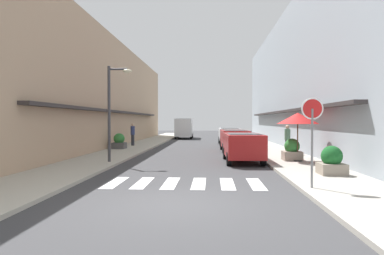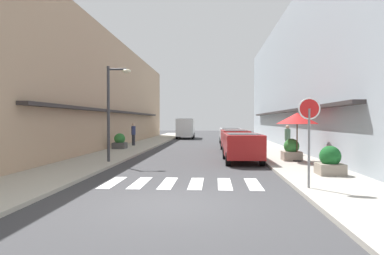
{
  "view_description": "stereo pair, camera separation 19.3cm",
  "coord_description": "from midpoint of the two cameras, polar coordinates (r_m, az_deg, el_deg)",
  "views": [
    {
      "loc": [
        0.88,
        -8.48,
        2.11
      ],
      "look_at": [
        -0.32,
        12.75,
        1.69
      ],
      "focal_mm": 31.75,
      "sensor_mm": 36.0,
      "label": 1
    },
    {
      "loc": [
        1.08,
        -8.47,
        2.11
      ],
      "look_at": [
        -0.32,
        12.75,
        1.69
      ],
      "focal_mm": 31.75,
      "sensor_mm": 36.0,
      "label": 2
    }
  ],
  "objects": [
    {
      "name": "ground_plane",
      "position": [
        25.65,
        1.56,
        -3.58
      ],
      "size": [
        93.85,
        93.85,
        0.0
      ],
      "primitive_type": "plane",
      "color": "#38383A"
    },
    {
      "name": "sidewalk_left",
      "position": [
        26.32,
        -9.46,
        -3.35
      ],
      "size": [
        2.99,
        59.72,
        0.12
      ],
      "primitive_type": "cube",
      "color": "#ADA899",
      "rests_on": "ground_plane"
    },
    {
      "name": "sidewalk_right",
      "position": [
        25.94,
        12.74,
        -3.43
      ],
      "size": [
        2.99,
        59.72,
        0.12
      ],
      "primitive_type": "cube",
      "color": "#9E998E",
      "rests_on": "ground_plane"
    },
    {
      "name": "building_row_left",
      "position": [
        28.57,
        -16.81,
        5.46
      ],
      "size": [
        5.5,
        40.39,
        8.58
      ],
      "color": "tan",
      "rests_on": "ground_plane"
    },
    {
      "name": "building_row_right",
      "position": [
        28.04,
        20.57,
        7.58
      ],
      "size": [
        5.5,
        40.39,
        10.59
      ],
      "color": "#939EA8",
      "rests_on": "ground_plane"
    },
    {
      "name": "crosswalk",
      "position": [
        11.55,
        -1.19,
        -9.36
      ],
      "size": [
        5.2,
        2.2,
        0.01
      ],
      "color": "silver",
      "rests_on": "ground_plane"
    },
    {
      "name": "parked_car_near",
      "position": [
        17.37,
        8.72,
        -2.8
      ],
      "size": [
        1.88,
        4.25,
        1.47
      ],
      "color": "maroon",
      "rests_on": "ground_plane"
    },
    {
      "name": "parked_car_mid",
      "position": [
        23.55,
        7.42,
        -1.77
      ],
      "size": [
        1.9,
        4.19,
        1.47
      ],
      "color": "maroon",
      "rests_on": "ground_plane"
    },
    {
      "name": "parked_car_far",
      "position": [
        30.19,
        6.61,
        -1.13
      ],
      "size": [
        1.85,
        4.33,
        1.47
      ],
      "color": "silver",
      "rests_on": "ground_plane"
    },
    {
      "name": "delivery_van",
      "position": [
        40.5,
        -0.94,
        0.14
      ],
      "size": [
        2.11,
        5.45,
        2.37
      ],
      "color": "silver",
      "rests_on": "ground_plane"
    },
    {
      "name": "round_street_sign",
      "position": [
        10.63,
        19.58,
        1.39
      ],
      "size": [
        0.65,
        0.07,
        2.67
      ],
      "color": "slate",
      "rests_on": "sidewalk_right"
    },
    {
      "name": "street_lamp",
      "position": [
        16.97,
        -12.89,
        4.14
      ],
      "size": [
        1.19,
        0.28,
        4.64
      ],
      "color": "#38383D",
      "rests_on": "sidewalk_left"
    },
    {
      "name": "cafe_umbrella",
      "position": [
        17.43,
        17.56,
        1.44
      ],
      "size": [
        2.01,
        2.01,
        2.39
      ],
      "color": "#262626",
      "rests_on": "sidewalk_right"
    },
    {
      "name": "planter_corner",
      "position": [
        13.62,
        22.56,
        -5.32
      ],
      "size": [
        0.92,
        0.92,
        1.07
      ],
      "color": "gray",
      "rests_on": "sidewalk_right"
    },
    {
      "name": "planter_midblock",
      "position": [
        17.78,
        16.67,
        -3.74
      ],
      "size": [
        0.91,
        0.91,
        1.1
      ],
      "color": "gray",
      "rests_on": "sidewalk_right"
    },
    {
      "name": "planter_far",
      "position": [
        24.8,
        -11.84,
        -2.34
      ],
      "size": [
        0.91,
        0.91,
        1.1
      ],
      "color": "#4C4C4C",
      "rests_on": "sidewalk_left"
    },
    {
      "name": "pedestrian_walking_near",
      "position": [
        21.07,
        16.0,
        -1.83
      ],
      "size": [
        0.34,
        0.34,
        1.74
      ],
      "rotation": [
        0.0,
        0.0,
        5.47
      ],
      "color": "#282B33",
      "rests_on": "sidewalk_right"
    },
    {
      "name": "pedestrian_walking_far",
      "position": [
        27.73,
        -9.61,
        -1.02
      ],
      "size": [
        0.34,
        0.34,
        1.8
      ],
      "rotation": [
        0.0,
        0.0,
        2.46
      ],
      "color": "#282B33",
      "rests_on": "sidewalk_left"
    }
  ]
}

